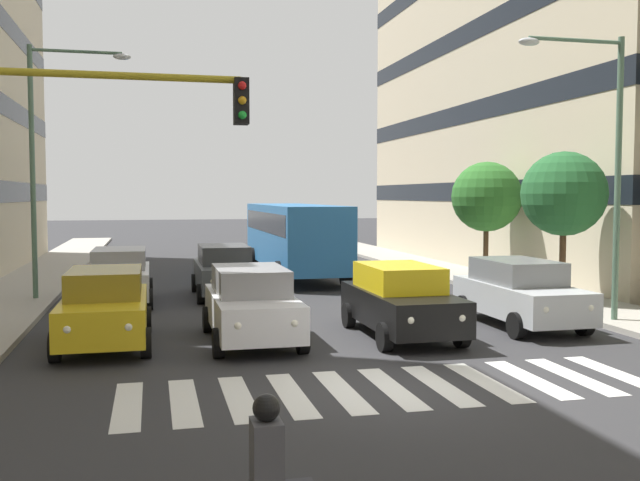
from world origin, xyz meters
TOP-DOWN VIEW (x-y plane):
  - ground_plane at (0.00, 0.00)m, footprint 180.00×180.00m
  - building_left_block_0 at (-14.30, -19.14)m, footprint 8.86×24.76m
  - crosswalk_markings at (0.00, 0.00)m, footprint 9.45×2.80m
  - car_0 at (-5.18, -4.90)m, footprint 2.02×4.44m
  - car_1 at (-1.71, -4.32)m, footprint 2.02×4.44m
  - car_2 at (1.86, -4.53)m, footprint 2.02×4.44m
  - car_3 at (5.13, -4.89)m, footprint 2.02×4.44m
  - car_row2_0 at (5.08, -11.28)m, footprint 2.02×4.44m
  - car_row2_1 at (1.72, -12.09)m, footprint 2.02×4.44m
  - bus_behind_traffic at (-1.71, -17.50)m, footprint 2.78×10.50m
  - traffic_light_gantry at (5.46, -0.16)m, footprint 4.29×0.36m
  - street_lamp_left at (-7.21, -4.46)m, footprint 2.97×0.28m
  - street_lamp_right at (7.21, -12.12)m, footprint 3.13×0.28m
  - street_tree_1 at (-8.25, -7.81)m, footprint 2.60×2.60m
  - street_tree_2 at (-8.49, -13.48)m, footprint 2.69×2.69m

SIDE VIEW (x-z plane):
  - ground_plane at x=0.00m, z-range 0.00..0.00m
  - crosswalk_markings at x=0.00m, z-range 0.00..0.01m
  - car_0 at x=-5.18m, z-range 0.03..1.75m
  - car_1 at x=-1.71m, z-range 0.03..1.75m
  - car_2 at x=1.86m, z-range 0.03..1.75m
  - car_3 at x=5.13m, z-range 0.03..1.75m
  - car_row2_0 at x=5.08m, z-range 0.03..1.75m
  - car_row2_1 at x=1.72m, z-range 0.03..1.75m
  - bus_behind_traffic at x=-1.71m, z-range 0.36..3.36m
  - street_tree_2 at x=-8.49m, z-range 1.06..5.60m
  - street_tree_1 at x=-8.25m, z-range 1.14..5.73m
  - traffic_light_gantry at x=5.46m, z-range 0.95..6.45m
  - street_lamp_left at x=-7.21m, z-range 0.96..8.25m
  - street_lamp_right at x=7.21m, z-range 1.00..8.91m
  - building_left_block_0 at x=-14.30m, z-range 0.00..17.80m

